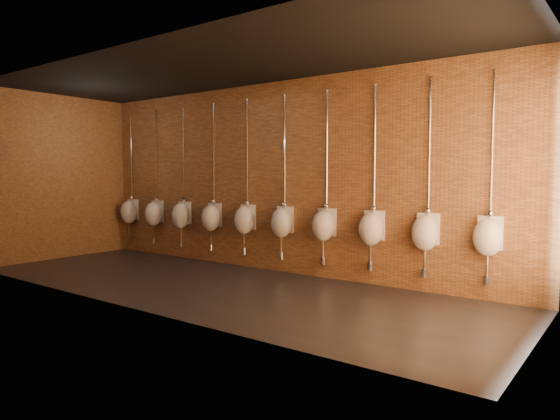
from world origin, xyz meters
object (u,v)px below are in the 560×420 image
at_px(urinal_0, 129,211).
at_px(urinal_4, 244,219).
at_px(urinal_1, 154,213).
at_px(urinal_7, 371,228).
at_px(urinal_3, 211,217).
at_px(urinal_6, 324,225).
at_px(urinal_9, 488,236).
at_px(urinal_2, 181,215).
at_px(urinal_5, 282,222).
at_px(urinal_8, 425,232).

relative_size(urinal_0, urinal_4, 1.00).
relative_size(urinal_1, urinal_7, 1.00).
distance_m(urinal_3, urinal_6, 2.45).
bearing_deg(urinal_9, urinal_1, 180.00).
relative_size(urinal_1, urinal_2, 1.00).
bearing_deg(urinal_9, urinal_2, 180.00).
height_order(urinal_6, urinal_7, same).
relative_size(urinal_1, urinal_5, 1.00).
relative_size(urinal_3, urinal_6, 1.00).
xyz_separation_m(urinal_1, urinal_7, (4.89, 0.00, 0.00)).
xyz_separation_m(urinal_4, urinal_8, (3.26, 0.00, 0.00)).
bearing_deg(urinal_0, urinal_5, 0.00).
bearing_deg(urinal_6, urinal_0, 180.00).
bearing_deg(urinal_6, urinal_1, 180.00).
distance_m(urinal_4, urinal_5, 0.82).
height_order(urinal_2, urinal_5, same).
xyz_separation_m(urinal_0, urinal_7, (5.71, 0.00, 0.00)).
bearing_deg(urinal_0, urinal_9, 0.00).
height_order(urinal_5, urinal_6, same).
height_order(urinal_2, urinal_8, same).
xyz_separation_m(urinal_1, urinal_6, (4.08, 0.00, 0.00)).
height_order(urinal_0, urinal_7, same).
distance_m(urinal_4, urinal_9, 4.08).
height_order(urinal_5, urinal_7, same).
relative_size(urinal_4, urinal_5, 1.00).
xyz_separation_m(urinal_0, urinal_6, (4.89, 0.00, 0.00)).
relative_size(urinal_2, urinal_9, 1.00).
xyz_separation_m(urinal_2, urinal_6, (3.26, 0.00, 0.00)).
bearing_deg(urinal_8, urinal_5, 180.00).
height_order(urinal_3, urinal_5, same).
bearing_deg(urinal_8, urinal_2, 180.00).
relative_size(urinal_4, urinal_9, 1.00).
xyz_separation_m(urinal_8, urinal_9, (0.82, 0.00, 0.00)).
xyz_separation_m(urinal_0, urinal_5, (4.08, 0.00, 0.00)).
bearing_deg(urinal_7, urinal_6, 180.00).
bearing_deg(urinal_5, urinal_2, 180.00).
xyz_separation_m(urinal_2, urinal_3, (0.82, 0.00, 0.00)).
bearing_deg(urinal_0, urinal_6, 0.00).
height_order(urinal_5, urinal_9, same).
height_order(urinal_2, urinal_6, same).
xyz_separation_m(urinal_4, urinal_6, (1.63, 0.00, 0.00)).
height_order(urinal_0, urinal_9, same).
height_order(urinal_1, urinal_2, same).
bearing_deg(urinal_8, urinal_6, 180.00).
xyz_separation_m(urinal_0, urinal_2, (1.63, 0.00, 0.00)).
bearing_deg(urinal_9, urinal_5, 180.00).
xyz_separation_m(urinal_2, urinal_4, (1.63, 0.00, 0.00)).
bearing_deg(urinal_8, urinal_9, 0.00).
height_order(urinal_3, urinal_6, same).
bearing_deg(urinal_4, urinal_8, 0.00).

